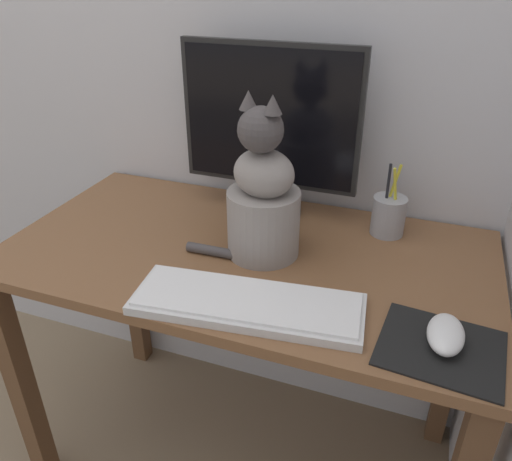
{
  "coord_description": "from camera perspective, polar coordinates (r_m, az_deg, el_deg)",
  "views": [
    {
      "loc": [
        0.36,
        -0.92,
        1.32
      ],
      "look_at": [
        0.06,
        -0.1,
        0.83
      ],
      "focal_mm": 35.0,
      "sensor_mm": 36.0,
      "label": 1
    }
  ],
  "objects": [
    {
      "name": "keyboard",
      "position": [
        0.97,
        -1.0,
        -8.3
      ],
      "size": [
        0.46,
        0.2,
        0.02
      ],
      "rotation": [
        0.0,
        0.0,
        0.11
      ],
      "color": "silver",
      "rests_on": "desk"
    },
    {
      "name": "computer_mouse_right",
      "position": [
        0.94,
        20.86,
        -11.01
      ],
      "size": [
        0.06,
        0.11,
        0.04
      ],
      "color": "white",
      "rests_on": "mousepad_right"
    },
    {
      "name": "desk",
      "position": [
        1.22,
        -1.12,
        -6.96
      ],
      "size": [
        1.12,
        0.6,
        0.72
      ],
      "color": "brown",
      "rests_on": "ground_plane"
    },
    {
      "name": "mousepad_right",
      "position": [
        0.94,
        20.37,
        -12.48
      ],
      "size": [
        0.22,
        0.2,
        0.0
      ],
      "rotation": [
        0.0,
        0.0,
        -0.09
      ],
      "color": "black",
      "rests_on": "desk"
    },
    {
      "name": "ground_plane",
      "position": [
        1.65,
        -0.9,
        -24.12
      ],
      "size": [
        12.0,
        12.0,
        0.0
      ],
      "primitive_type": "plane",
      "color": "#847056"
    },
    {
      "name": "cat",
      "position": [
        1.08,
        0.76,
        3.67
      ],
      "size": [
        0.27,
        0.21,
        0.37
      ],
      "rotation": [
        0.0,
        0.0,
        -0.33
      ],
      "color": "gray",
      "rests_on": "desk"
    },
    {
      "name": "monitor",
      "position": [
        1.24,
        1.57,
        11.73
      ],
      "size": [
        0.45,
        0.17,
        0.43
      ],
      "color": "black",
      "rests_on": "desk"
    },
    {
      "name": "pen_cup",
      "position": [
        1.25,
        14.9,
        1.72
      ],
      "size": [
        0.08,
        0.08,
        0.18
      ],
      "color": "#99999E",
      "rests_on": "desk"
    }
  ]
}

